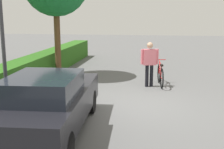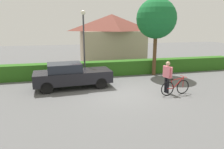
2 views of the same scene
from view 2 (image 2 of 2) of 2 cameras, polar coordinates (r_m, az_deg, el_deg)
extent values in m
plane|color=#5A5A5A|center=(11.10, 2.85, -5.24)|extent=(60.00, 60.00, 0.00)
cube|color=#2A5E19|center=(14.98, -1.86, 1.71)|extent=(20.44, 0.90, 1.03)
cube|color=tan|center=(20.24, -0.08, 7.65)|extent=(5.70, 4.25, 3.05)
pyramid|color=brown|center=(20.15, -0.08, 14.15)|extent=(5.99, 4.46, 1.54)
cube|color=black|center=(12.13, -10.68, -0.58)|extent=(4.45, 1.90, 0.67)
cube|color=#1E232D|center=(11.97, -12.97, 1.92)|extent=(1.94, 1.55, 0.47)
cylinder|color=black|center=(13.15, -4.61, -0.82)|extent=(0.66, 0.22, 0.65)
cylinder|color=black|center=(11.79, -3.01, -2.46)|extent=(0.66, 0.22, 0.65)
cylinder|color=black|center=(12.84, -17.58, -1.76)|extent=(0.66, 0.22, 0.65)
cylinder|color=black|center=(11.45, -17.52, -3.57)|extent=(0.66, 0.22, 0.65)
torus|color=black|center=(11.55, 18.95, -3.25)|extent=(0.76, 0.13, 0.76)
torus|color=black|center=(10.99, 15.06, -3.80)|extent=(0.76, 0.13, 0.76)
cylinder|color=#B21E1E|center=(11.30, 17.88, -2.17)|extent=(0.62, 0.10, 0.58)
cylinder|color=#B21E1E|center=(11.09, 16.27, -2.60)|extent=(0.22, 0.06, 0.47)
cylinder|color=#B21E1E|center=(11.18, 17.48, -1.24)|extent=(0.73, 0.11, 0.11)
cylinder|color=#B21E1E|center=(11.10, 15.82, -3.74)|extent=(0.37, 0.07, 0.05)
cylinder|color=#B21E1E|center=(11.48, 19.05, -1.97)|extent=(0.04, 0.04, 0.53)
cube|color=black|center=(10.97, 15.98, -1.35)|extent=(0.23, 0.12, 0.06)
cylinder|color=#B21E1E|center=(11.41, 19.16, -0.53)|extent=(0.08, 0.50, 0.03)
cylinder|color=black|center=(11.54, 14.56, -2.73)|extent=(0.13, 0.13, 0.85)
cylinder|color=black|center=(11.42, 15.16, -2.94)|extent=(0.13, 0.13, 0.85)
cube|color=#E5727F|center=(11.30, 15.08, 0.68)|extent=(0.32, 0.53, 0.60)
sphere|color=tan|center=(11.22, 15.21, 2.92)|extent=(0.23, 0.23, 0.23)
cylinder|color=#E5727F|center=(11.51, 14.08, 1.04)|extent=(0.09, 0.09, 0.57)
cylinder|color=#E5727F|center=(11.09, 16.12, 0.46)|extent=(0.09, 0.09, 0.57)
cylinder|color=#38383D|center=(13.48, -7.69, 7.13)|extent=(0.10, 0.10, 4.20)
sphere|color=#F2EDCC|center=(13.42, -8.00, 16.60)|extent=(0.28, 0.28, 0.28)
cylinder|color=brown|center=(15.24, 11.69, 5.75)|extent=(0.26, 0.26, 3.18)
sphere|color=#1A6A32|center=(15.12, 12.14, 14.88)|extent=(2.78, 2.78, 2.78)
camera|label=1|loc=(10.95, -44.78, 5.37)|focal=46.80mm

